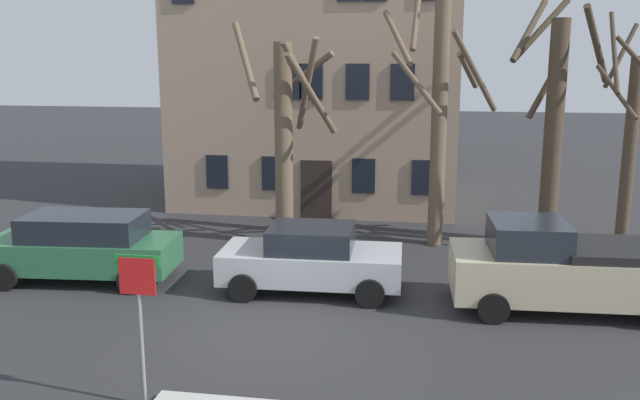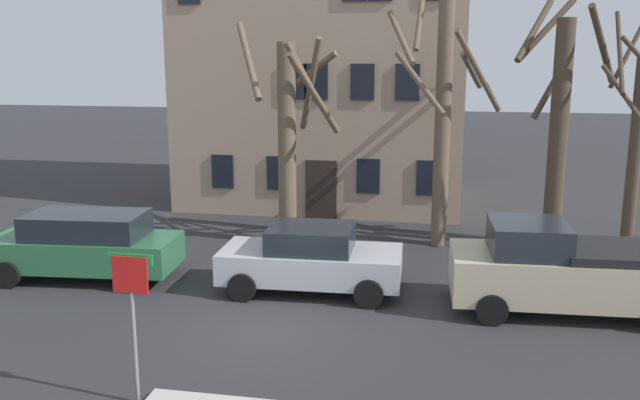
{
  "view_description": "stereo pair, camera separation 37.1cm",
  "coord_description": "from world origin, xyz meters",
  "px_view_note": "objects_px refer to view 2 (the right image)",
  "views": [
    {
      "loc": [
        3.17,
        -12.76,
        5.62
      ],
      "look_at": [
        0.59,
        2.88,
        2.23
      ],
      "focal_mm": 37.7,
      "sensor_mm": 36.0,
      "label": 1
    },
    {
      "loc": [
        3.53,
        -12.7,
        5.62
      ],
      "look_at": [
        0.59,
        2.88,
        2.23
      ],
      "focal_mm": 37.7,
      "sensor_mm": 36.0,
      "label": 2
    }
  ],
  "objects_px": {
    "tree_bare_near": "(289,131)",
    "car_silver_sedan": "(311,259)",
    "building_main": "(329,49)",
    "tree_bare_end": "(634,144)",
    "tree_bare_far": "(558,121)",
    "street_sign_pole": "(132,300)",
    "tree_bare_mid": "(441,113)",
    "pickup_truck_beige": "(567,269)",
    "car_green_wagon": "(86,244)"
  },
  "relations": [
    {
      "from": "tree_bare_mid",
      "to": "street_sign_pole",
      "type": "bearing_deg",
      "value": -113.89
    },
    {
      "from": "tree_bare_far",
      "to": "street_sign_pole",
      "type": "relative_size",
      "value": 2.87
    },
    {
      "from": "pickup_truck_beige",
      "to": "tree_bare_end",
      "type": "bearing_deg",
      "value": 63.62
    },
    {
      "from": "building_main",
      "to": "street_sign_pole",
      "type": "height_order",
      "value": "building_main"
    },
    {
      "from": "tree_bare_far",
      "to": "car_green_wagon",
      "type": "distance_m",
      "value": 13.78
    },
    {
      "from": "tree_bare_far",
      "to": "pickup_truck_beige",
      "type": "height_order",
      "value": "tree_bare_far"
    },
    {
      "from": "street_sign_pole",
      "to": "tree_bare_end",
      "type": "bearing_deg",
      "value": 46.19
    },
    {
      "from": "building_main",
      "to": "tree_bare_mid",
      "type": "distance_m",
      "value": 8.15
    },
    {
      "from": "tree_bare_near",
      "to": "building_main",
      "type": "bearing_deg",
      "value": 90.39
    },
    {
      "from": "tree_bare_mid",
      "to": "tree_bare_far",
      "type": "xyz_separation_m",
      "value": [
        3.41,
        0.76,
        -0.24
      ]
    },
    {
      "from": "car_green_wagon",
      "to": "street_sign_pole",
      "type": "relative_size",
      "value": 1.89
    },
    {
      "from": "tree_bare_end",
      "to": "building_main",
      "type": "bearing_deg",
      "value": 145.6
    },
    {
      "from": "pickup_truck_beige",
      "to": "tree_bare_far",
      "type": "bearing_deg",
      "value": 85.15
    },
    {
      "from": "tree_bare_near",
      "to": "tree_bare_far",
      "type": "bearing_deg",
      "value": 10.17
    },
    {
      "from": "building_main",
      "to": "tree_bare_end",
      "type": "bearing_deg",
      "value": -34.4
    },
    {
      "from": "tree_bare_end",
      "to": "street_sign_pole",
      "type": "xyz_separation_m",
      "value": [
        -10.0,
        -10.43,
        -1.43
      ]
    },
    {
      "from": "tree_bare_far",
      "to": "building_main",
      "type": "bearing_deg",
      "value": 143.84
    },
    {
      "from": "tree_bare_near",
      "to": "car_silver_sedan",
      "type": "distance_m",
      "value": 5.08
    },
    {
      "from": "car_green_wagon",
      "to": "pickup_truck_beige",
      "type": "distance_m",
      "value": 11.77
    },
    {
      "from": "tree_bare_mid",
      "to": "tree_bare_end",
      "type": "xyz_separation_m",
      "value": [
        5.31,
        -0.18,
        -0.76
      ]
    },
    {
      "from": "building_main",
      "to": "car_green_wagon",
      "type": "distance_m",
      "value": 13.17
    },
    {
      "from": "car_silver_sedan",
      "to": "pickup_truck_beige",
      "type": "relative_size",
      "value": 0.84
    },
    {
      "from": "car_green_wagon",
      "to": "tree_bare_near",
      "type": "bearing_deg",
      "value": 43.63
    },
    {
      "from": "tree_bare_mid",
      "to": "pickup_truck_beige",
      "type": "relative_size",
      "value": 1.52
    },
    {
      "from": "tree_bare_far",
      "to": "tree_bare_end",
      "type": "distance_m",
      "value": 2.18
    },
    {
      "from": "car_silver_sedan",
      "to": "pickup_truck_beige",
      "type": "xyz_separation_m",
      "value": [
        5.87,
        -0.27,
        0.16
      ]
    },
    {
      "from": "building_main",
      "to": "tree_bare_far",
      "type": "height_order",
      "value": "building_main"
    },
    {
      "from": "car_green_wagon",
      "to": "tree_bare_end",
      "type": "bearing_deg",
      "value": 18.26
    },
    {
      "from": "tree_bare_far",
      "to": "car_silver_sedan",
      "type": "xyz_separation_m",
      "value": [
        -6.36,
        -5.49,
        -2.94
      ]
    },
    {
      "from": "tree_bare_mid",
      "to": "street_sign_pole",
      "type": "distance_m",
      "value": 11.81
    },
    {
      "from": "tree_bare_far",
      "to": "tree_bare_end",
      "type": "relative_size",
      "value": 1.07
    },
    {
      "from": "tree_bare_far",
      "to": "pickup_truck_beige",
      "type": "xyz_separation_m",
      "value": [
        -0.49,
        -5.75,
        -2.78
      ]
    },
    {
      "from": "building_main",
      "to": "car_silver_sedan",
      "type": "relative_size",
      "value": 2.63
    },
    {
      "from": "tree_bare_end",
      "to": "pickup_truck_beige",
      "type": "bearing_deg",
      "value": -116.38
    },
    {
      "from": "tree_bare_end",
      "to": "car_silver_sedan",
      "type": "relative_size",
      "value": 1.55
    },
    {
      "from": "tree_bare_end",
      "to": "street_sign_pole",
      "type": "relative_size",
      "value": 2.68
    },
    {
      "from": "tree_bare_end",
      "to": "car_silver_sedan",
      "type": "bearing_deg",
      "value": -151.15
    },
    {
      "from": "building_main",
      "to": "tree_bare_near",
      "type": "distance_m",
      "value": 7.58
    },
    {
      "from": "tree_bare_far",
      "to": "street_sign_pole",
      "type": "xyz_separation_m",
      "value": [
        -8.1,
        -11.37,
        -1.96
      ]
    },
    {
      "from": "tree_bare_near",
      "to": "car_green_wagon",
      "type": "relative_size",
      "value": 1.37
    },
    {
      "from": "car_green_wagon",
      "to": "car_silver_sedan",
      "type": "distance_m",
      "value": 5.9
    },
    {
      "from": "tree_bare_far",
      "to": "pickup_truck_beige",
      "type": "relative_size",
      "value": 1.4
    },
    {
      "from": "car_green_wagon",
      "to": "car_silver_sedan",
      "type": "bearing_deg",
      "value": 1.17
    },
    {
      "from": "street_sign_pole",
      "to": "car_silver_sedan",
      "type": "bearing_deg",
      "value": 73.45
    },
    {
      "from": "tree_bare_far",
      "to": "street_sign_pole",
      "type": "distance_m",
      "value": 14.1
    },
    {
      "from": "pickup_truck_beige",
      "to": "car_green_wagon",
      "type": "bearing_deg",
      "value": 179.29
    },
    {
      "from": "tree_bare_end",
      "to": "tree_bare_near",
      "type": "bearing_deg",
      "value": -177.24
    },
    {
      "from": "tree_bare_mid",
      "to": "pickup_truck_beige",
      "type": "distance_m",
      "value": 6.53
    },
    {
      "from": "tree_bare_mid",
      "to": "building_main",
      "type": "bearing_deg",
      "value": 124.52
    },
    {
      "from": "tree_bare_end",
      "to": "pickup_truck_beige",
      "type": "xyz_separation_m",
      "value": [
        -2.39,
        -4.82,
        -2.25
      ]
    }
  ]
}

